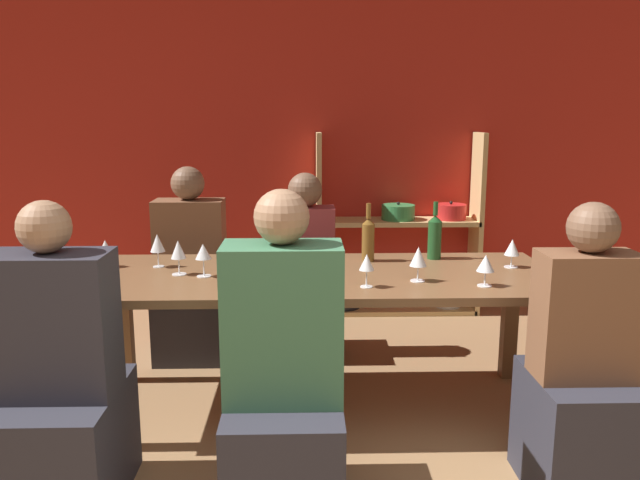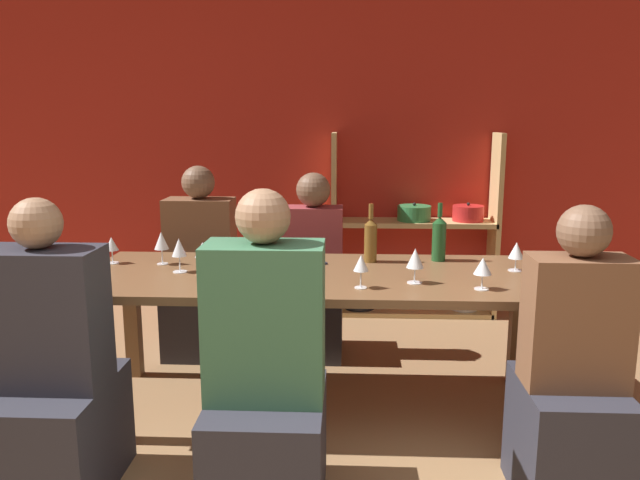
# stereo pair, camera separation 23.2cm
# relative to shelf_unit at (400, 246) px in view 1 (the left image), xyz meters

# --- Properties ---
(wall_back_red) EXTENTS (8.80, 0.06, 2.70)m
(wall_back_red) POSITION_rel_shelf_unit_xyz_m (-0.56, 0.20, 0.83)
(wall_back_red) COLOR red
(wall_back_red) RESTS_ON ground_plane
(shelf_unit) EXTENTS (1.25, 0.30, 1.39)m
(shelf_unit) POSITION_rel_shelf_unit_xyz_m (0.00, 0.00, 0.00)
(shelf_unit) COLOR tan
(shelf_unit) RESTS_ON ground_plane
(dining_table) EXTENTS (2.37, 0.91, 0.73)m
(dining_table) POSITION_rel_shelf_unit_xyz_m (-0.66, -1.65, 0.13)
(dining_table) COLOR brown
(dining_table) RESTS_ON ground_plane
(wine_bottle_green) EXTENTS (0.08, 0.08, 0.32)m
(wine_bottle_green) POSITION_rel_shelf_unit_xyz_m (-0.02, -1.34, 0.34)
(wine_bottle_green) COLOR #1E4C23
(wine_bottle_green) RESTS_ON dining_table
(wine_bottle_dark) EXTENTS (0.07, 0.07, 0.32)m
(wine_bottle_dark) POSITION_rel_shelf_unit_xyz_m (-0.39, -1.39, 0.34)
(wine_bottle_dark) COLOR brown
(wine_bottle_dark) RESTS_ON dining_table
(wine_glass_empty_a) EXTENTS (0.07, 0.07, 0.16)m
(wine_glass_empty_a) POSITION_rel_shelf_unit_xyz_m (-1.03, -1.95, 0.32)
(wine_glass_empty_a) COLOR white
(wine_glass_empty_a) RESTS_ON dining_table
(wine_glass_white_a) EXTENTS (0.07, 0.07, 0.16)m
(wine_glass_white_a) POSITION_rel_shelf_unit_xyz_m (-0.45, -1.92, 0.32)
(wine_glass_white_a) COLOR white
(wine_glass_white_a) RESTS_ON dining_table
(wine_glass_empty_b) EXTENTS (0.07, 0.07, 0.18)m
(wine_glass_empty_b) POSITION_rel_shelf_unit_xyz_m (-1.01, -1.86, 0.33)
(wine_glass_empty_b) COLOR white
(wine_glass_empty_b) RESTS_ON dining_table
(wine_glass_red_a) EXTENTS (0.08, 0.08, 0.16)m
(wine_glass_red_a) POSITION_rel_shelf_unit_xyz_m (-1.23, -1.70, 0.33)
(wine_glass_red_a) COLOR white
(wine_glass_red_a) RESTS_ON dining_table
(wine_glass_red_b) EXTENTS (0.08, 0.08, 0.17)m
(wine_glass_red_b) POSITION_rel_shelf_unit_xyz_m (-0.20, -1.82, 0.33)
(wine_glass_red_b) COLOR white
(wine_glass_red_b) RESTS_ON dining_table
(wine_glass_red_c) EXTENTS (0.07, 0.07, 0.17)m
(wine_glass_red_c) POSITION_rel_shelf_unit_xyz_m (-1.36, -1.66, 0.33)
(wine_glass_red_c) COLOR white
(wine_glass_red_c) RESTS_ON dining_table
(wine_glass_white_b) EXTENTS (0.07, 0.07, 0.14)m
(wine_glass_white_b) POSITION_rel_shelf_unit_xyz_m (0.41, -1.91, 0.31)
(wine_glass_white_b) COLOR white
(wine_glass_white_b) RESTS_ON dining_table
(wine_glass_empty_c) EXTENTS (0.08, 0.08, 0.15)m
(wine_glass_empty_c) POSITION_rel_shelf_unit_xyz_m (0.10, -1.92, 0.32)
(wine_glass_empty_c) COLOR white
(wine_glass_empty_c) RESTS_ON dining_table
(wine_glass_empty_d) EXTENTS (0.08, 0.08, 0.15)m
(wine_glass_empty_d) POSITION_rel_shelf_unit_xyz_m (0.34, -1.56, 0.31)
(wine_glass_empty_d) COLOR white
(wine_glass_empty_d) RESTS_ON dining_table
(wine_glass_empty_e) EXTENTS (0.08, 0.08, 0.18)m
(wine_glass_empty_e) POSITION_rel_shelf_unit_xyz_m (-0.90, -1.89, 0.34)
(wine_glass_empty_e) COLOR white
(wine_glass_empty_e) RESTS_ON dining_table
(wine_glass_empty_f) EXTENTS (0.07, 0.07, 0.14)m
(wine_glass_empty_f) POSITION_rel_shelf_unit_xyz_m (-1.77, -1.49, 0.31)
(wine_glass_empty_f) COLOR white
(wine_glass_empty_f) RESTS_ON dining_table
(wine_glass_white_c) EXTENTS (0.08, 0.08, 0.18)m
(wine_glass_white_c) POSITION_rel_shelf_unit_xyz_m (-1.50, -1.50, 0.33)
(wine_glass_white_c) COLOR white
(wine_glass_white_c) RESTS_ON dining_table
(cell_phone) EXTENTS (0.13, 0.17, 0.01)m
(cell_phone) POSITION_rel_shelf_unit_xyz_m (-0.69, -1.41, 0.22)
(cell_phone) COLOR #1E2338
(cell_phone) RESTS_ON dining_table
(person_near_a) EXTENTS (0.37, 0.47, 1.19)m
(person_near_a) POSITION_rel_shelf_unit_xyz_m (0.35, -2.41, -0.08)
(person_near_a) COLOR #2D2D38
(person_near_a) RESTS_ON ground_plane
(person_far_a) EXTENTS (0.36, 0.46, 1.16)m
(person_far_a) POSITION_rel_shelf_unit_xyz_m (-0.73, -0.87, -0.08)
(person_far_a) COLOR #2D2D38
(person_far_a) RESTS_ON ground_plane
(person_near_b) EXTENTS (0.45, 0.56, 1.20)m
(person_near_b) POSITION_rel_shelf_unit_xyz_m (-1.69, -2.43, -0.09)
(person_near_b) COLOR #2D2D38
(person_near_b) RESTS_ON ground_plane
(person_far_b) EXTENTS (0.43, 0.54, 1.20)m
(person_far_b) POSITION_rel_shelf_unit_xyz_m (-1.45, -0.85, -0.08)
(person_far_b) COLOR #2D2D38
(person_far_b) RESTS_ON ground_plane
(person_near_c) EXTENTS (0.44, 0.55, 1.25)m
(person_near_c) POSITION_rel_shelf_unit_xyz_m (-0.82, -2.47, -0.07)
(person_near_c) COLOR #2D2D38
(person_near_c) RESTS_ON ground_plane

